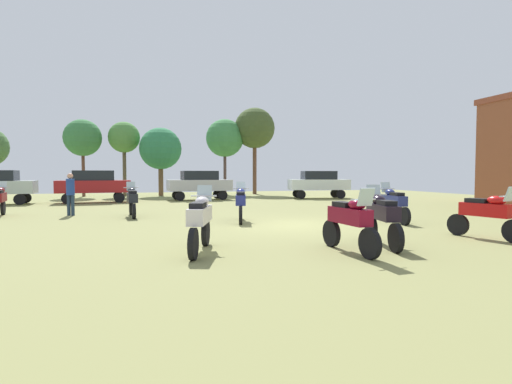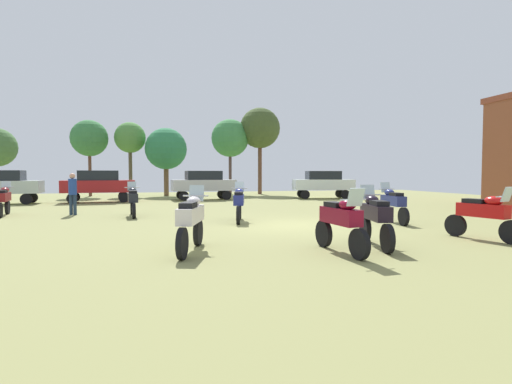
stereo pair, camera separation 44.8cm
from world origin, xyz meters
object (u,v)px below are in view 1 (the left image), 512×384
Objects in this scene: motorcycle_8 at (241,202)px; tree_3 at (124,138)px; car_3 at (319,182)px; tree_2 at (255,129)px; motorcycle_3 at (200,220)px; motorcycle_1 at (382,216)px; tree_6 at (83,138)px; car_1 at (94,184)px; person_1 at (70,191)px; motorcycle_5 at (486,213)px; motorcycle_2 at (393,203)px; motorcycle_6 at (0,199)px; tree_1 at (161,149)px; motorcycle_4 at (350,220)px; car_4 at (199,183)px; tree_4 at (225,138)px; motorcycle_7 at (132,200)px.

motorcycle_8 is 0.36× the size of tree_3.
tree_2 is at bearing 32.93° from car_3.
motorcycle_8 is (2.12, 5.23, -0.01)m from motorcycle_3.
motorcycle_1 is 25.60m from tree_2.
tree_6 reaches higher than motorcycle_8.
tree_3 is (1.35, 7.27, 3.54)m from car_1.
motorcycle_5 is at bearing 155.12° from person_1.
person_1 is at bearing 162.46° from motorcycle_2.
motorcycle_2 is at bearing -3.64° from motorcycle_8.
motorcycle_3 is 20.54m from car_3.
tree_1 is at bearing 54.41° from motorcycle_6.
car_3 is (7.49, 18.44, 0.44)m from motorcycle_4.
car_1 is at bearing 61.11° from motorcycle_6.
motorcycle_6 is 8.06m from car_1.
motorcycle_4 is 19.02m from car_4.
tree_4 is (2.98, 19.60, 4.19)m from motorcycle_8.
motorcycle_7 is at bearing 138.23° from motorcycle_1.
car_3 is at bearing 14.11° from motorcycle_6.
motorcycle_3 is 8.26m from motorcycle_7.
tree_2 reaches higher than motorcycle_6.
motorcycle_5 is at bearing -42.99° from motorcycle_6.
motorcycle_7 is 2.85m from person_1.
car_4 is at bearing -91.58° from motorcycle_4.
tree_3 reaches higher than tree_1.
motorcycle_1 is 25.61m from tree_4.
person_1 is 0.24× the size of tree_2.
motorcycle_8 is 13.66m from car_1.
tree_3 is (-10.98, -0.08, -1.09)m from tree_2.
motorcycle_1 is at bearing 145.60° from person_1.
motorcycle_4 is 0.49× the size of car_4.
car_1 reaches higher than motorcycle_2.
motorcycle_2 is 21.44m from tree_2.
motorcycle_1 is 0.99× the size of motorcycle_3.
car_3 is 0.69× the size of tree_4.
motorcycle_7 is 17.29m from tree_6.
car_3 is at bearing 84.38° from motorcycle_2.
motorcycle_8 reaches higher than motorcycle_6.
tree_3 is (-11.01, 24.64, 3.99)m from motorcycle_5.
motorcycle_8 is 0.36× the size of tree_6.
car_1 and car_3 have the same top height.
motorcycle_3 reaches higher than motorcycle_8.
motorcycle_2 is at bearing -138.19° from motorcycle_4.
tree_4 reaches higher than tree_6.
tree_2 is (9.59, 16.40, 5.08)m from motorcycle_7.
motorcycle_8 is 7.70m from person_1.
tree_3 is at bearing 118.81° from motorcycle_1.
car_4 is at bearing 61.42° from motorcycle_7.
tree_3 is (3.97, 14.87, 3.99)m from motorcycle_6.
tree_1 is at bearing 70.45° from car_3.
motorcycle_4 is 1.03× the size of motorcycle_5.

